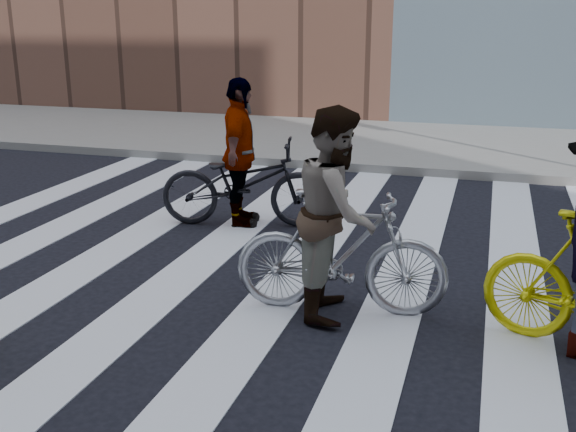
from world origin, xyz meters
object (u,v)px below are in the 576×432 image
at_px(bike_dark_rear, 244,183).
at_px(rider_rear, 240,153).
at_px(bike_silver_mid, 341,253).
at_px(rider_mid, 336,213).

height_order(bike_dark_rear, rider_rear, rider_rear).
distance_m(bike_silver_mid, bike_dark_rear, 2.84).
distance_m(bike_silver_mid, rider_mid, 0.37).
xyz_separation_m(bike_silver_mid, rider_rear, (-1.81, 2.23, 0.37)).
bearing_deg(bike_dark_rear, rider_mid, -155.16).
height_order(bike_silver_mid, rider_rear, rider_rear).
bearing_deg(bike_silver_mid, rider_rear, 32.09).
xyz_separation_m(rider_mid, rider_rear, (-1.76, 2.23, 0.00)).
bearing_deg(rider_rear, bike_dark_rear, -102.54).
height_order(bike_silver_mid, bike_dark_rear, bike_silver_mid).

